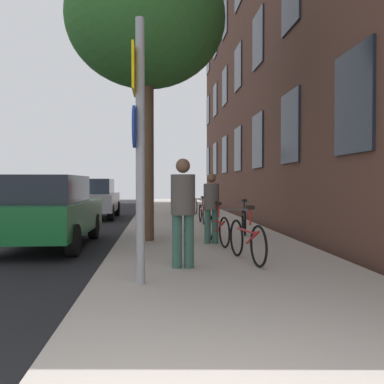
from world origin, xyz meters
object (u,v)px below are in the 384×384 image
bicycle_2 (244,220)px  pedestrian_0 (183,205)px  traffic_light (150,165)px  pedestrian_2 (180,191)px  car_1 (93,198)px  pedestrian_1 (211,203)px  sign_post (138,136)px  car_0 (48,210)px  bicycle_4 (193,205)px  bicycle_3 (202,213)px  bicycle_0 (247,239)px  bicycle_1 (216,228)px  tree_near (146,21)px

bicycle_2 → pedestrian_0: pedestrian_0 is taller
traffic_light → pedestrian_2: size_ratio=2.05×
car_1 → pedestrian_1: bearing=-65.2°
sign_post → car_0: (-2.22, 4.11, -1.25)m
bicycle_4 → pedestrian_2: pedestrian_2 is taller
bicycle_3 → car_0: bearing=-133.5°
sign_post → pedestrian_2: 14.38m
sign_post → bicycle_3: 8.62m
pedestrian_1 → bicycle_3: bearing=86.4°
bicycle_0 → bicycle_1: bicycle_0 is taller
traffic_light → bicycle_3: bearing=-79.7°
pedestrian_2 → car_1: 4.40m
car_0 → pedestrian_1: bearing=-7.6°
bicycle_3 → pedestrian_2: size_ratio=0.99×
bicycle_4 → pedestrian_1: size_ratio=1.13×
traffic_light → car_1: 7.35m
pedestrian_1 → tree_near: bearing=155.6°
bicycle_0 → car_1: bearing=111.6°
sign_post → traffic_light: sign_post is taller
car_1 → bicycle_0: bearing=-68.4°
bicycle_2 → car_0: 4.94m
bicycle_1 → pedestrian_0: 2.72m
bicycle_4 → pedestrian_1: 9.41m
sign_post → bicycle_4: bearing=81.9°
pedestrian_0 → car_1: (-3.04, 10.95, -0.27)m
traffic_light → pedestrian_2: traffic_light is taller
bicycle_3 → bicycle_0: bearing=-89.7°
car_0 → bicycle_3: bearing=46.5°
pedestrian_2 → bicycle_1: bearing=-88.8°
bicycle_4 → pedestrian_1: (-0.39, -9.39, 0.51)m
traffic_light → tree_near: tree_near is taller
bicycle_1 → car_1: bearing=114.9°
bicycle_3 → pedestrian_1: bearing=-93.6°
bicycle_0 → bicycle_1: size_ratio=1.00×
pedestrian_1 → pedestrian_2: 10.67m
tree_near → bicycle_1: size_ratio=3.95×
bicycle_0 → sign_post: bearing=-141.3°
pedestrian_0 → bicycle_4: bearing=84.4°
bicycle_4 → pedestrian_1: bearing=-92.4°
bicycle_2 → sign_post: bearing=-115.4°
sign_post → pedestrian_0: sign_post is taller
bicycle_0 → car_1: 11.30m
traffic_light → bicycle_1: traffic_light is taller
sign_post → tree_near: (-0.01, 4.28, 3.14)m
tree_near → bicycle_0: tree_near is taller
bicycle_3 → pedestrian_2: 6.05m
pedestrian_1 → bicycle_2: bearing=57.8°
traffic_light → bicycle_0: bearing=-83.6°
car_1 → car_0: bearing=-88.7°
traffic_light → pedestrian_1: bearing=-83.9°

